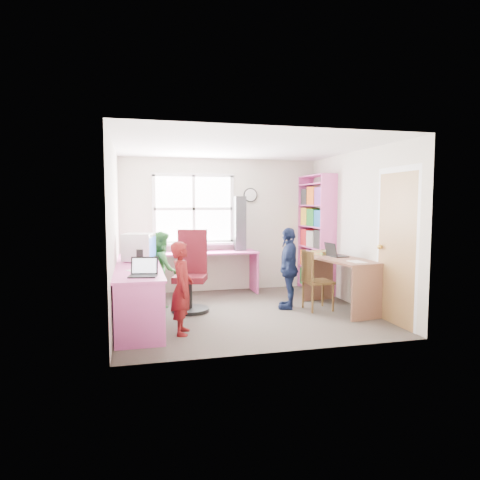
{
  "coord_description": "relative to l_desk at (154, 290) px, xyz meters",
  "views": [
    {
      "loc": [
        -1.54,
        -5.96,
        1.61
      ],
      "look_at": [
        0.0,
        0.25,
        1.05
      ],
      "focal_mm": 32.0,
      "sensor_mm": 36.0,
      "label": 1
    }
  ],
  "objects": [
    {
      "name": "room",
      "position": [
        1.32,
        0.38,
        0.76
      ],
      "size": [
        3.64,
        3.44,
        2.44
      ],
      "color": "#3F3832",
      "rests_on": "ground"
    },
    {
      "name": "l_desk",
      "position": [
        0.0,
        0.0,
        0.0
      ],
      "size": [
        2.38,
        2.95,
        0.75
      ],
      "color": "#F160B8",
      "rests_on": "ground"
    },
    {
      "name": "right_desk",
      "position": [
        2.79,
        0.14,
        0.11
      ],
      "size": [
        0.8,
        1.42,
        0.77
      ],
      "rotation": [
        0.0,
        0.0,
        0.14
      ],
      "color": "brown",
      "rests_on": "ground"
    },
    {
      "name": "bookshelf",
      "position": [
        2.96,
        1.47,
        0.55
      ],
      "size": [
        0.3,
        1.02,
        2.1
      ],
      "color": "#F160B8",
      "rests_on": "ground"
    },
    {
      "name": "swivel_chair",
      "position": [
        0.58,
        0.62,
        0.06
      ],
      "size": [
        0.7,
        0.7,
        1.2
      ],
      "rotation": [
        0.0,
        0.0,
        -0.31
      ],
      "color": "black",
      "rests_on": "ground"
    },
    {
      "name": "wooden_chair",
      "position": [
        2.36,
        0.19,
        0.03
      ],
      "size": [
        0.4,
        0.4,
        0.9
      ],
      "rotation": [
        0.0,
        0.0,
        0.04
      ],
      "color": "brown",
      "rests_on": "ground"
    },
    {
      "name": "crt_monitor",
      "position": [
        -0.18,
        0.73,
        0.5
      ],
      "size": [
        0.51,
        0.48,
        0.41
      ],
      "rotation": [
        0.0,
        0.0,
        -0.31
      ],
      "color": "silver",
      "rests_on": "l_desk"
    },
    {
      "name": "laptop_left",
      "position": [
        -0.14,
        -0.59,
        0.35
      ],
      "size": [
        0.36,
        0.32,
        0.22
      ],
      "rotation": [
        0.0,
        0.0,
        -0.19
      ],
      "color": "black",
      "rests_on": "l_desk"
    },
    {
      "name": "laptop_right",
      "position": [
        2.78,
        0.36,
        0.37
      ],
      "size": [
        0.29,
        0.34,
        0.22
      ],
      "rotation": [
        0.0,
        0.0,
        1.65
      ],
      "color": "black",
      "rests_on": "right_desk"
    },
    {
      "name": "speaker_a",
      "position": [
        -0.17,
        0.56,
        0.39
      ],
      "size": [
        0.11,
        0.11,
        0.2
      ],
      "rotation": [
        0.0,
        0.0,
        0.18
      ],
      "color": "black",
      "rests_on": "l_desk"
    },
    {
      "name": "speaker_b",
      "position": [
        -0.18,
        1.09,
        0.38
      ],
      "size": [
        0.1,
        0.1,
        0.17
      ],
      "rotation": [
        0.0,
        0.0,
        0.28
      ],
      "color": "black",
      "rests_on": "l_desk"
    },
    {
      "name": "cd_tower",
      "position": [
        1.61,
        1.76,
        0.78
      ],
      "size": [
        0.2,
        0.18,
        0.97
      ],
      "rotation": [
        0.0,
        0.0,
        0.03
      ],
      "color": "black",
      "rests_on": "l_desk"
    },
    {
      "name": "game_box",
      "position": [
        2.74,
        0.7,
        0.35
      ],
      "size": [
        0.36,
        0.36,
        0.06
      ],
      "rotation": [
        0.0,
        0.0,
        0.32
      ],
      "color": "red",
      "rests_on": "right_desk"
    },
    {
      "name": "paper_a",
      "position": [
        -0.21,
        -0.17,
        0.3
      ],
      "size": [
        0.3,
        0.34,
        0.0
      ],
      "rotation": [
        0.0,
        0.0,
        0.46
      ],
      "color": "silver",
      "rests_on": "l_desk"
    },
    {
      "name": "paper_b",
      "position": [
        2.82,
        -0.25,
        0.32
      ],
      "size": [
        0.21,
        0.28,
        0.0
      ],
      "rotation": [
        0.0,
        0.0,
        0.06
      ],
      "color": "silver",
      "rests_on": "right_desk"
    },
    {
      "name": "potted_plant",
      "position": [
        0.71,
        1.72,
        0.45
      ],
      "size": [
        0.19,
        0.16,
        0.32
      ],
      "primitive_type": "imported",
      "rotation": [
        0.0,
        0.0,
        0.09
      ],
      "color": "#2C6E36",
      "rests_on": "l_desk"
    },
    {
      "name": "person_red",
      "position": [
        0.32,
        -0.51,
        0.11
      ],
      "size": [
        0.34,
        0.46,
        1.14
      ],
      "primitive_type": "imported",
      "rotation": [
        0.0,
        0.0,
        1.39
      ],
      "color": "maroon",
      "rests_on": "ground"
    },
    {
      "name": "person_green",
      "position": [
        0.17,
        1.0,
        0.13
      ],
      "size": [
        0.44,
        0.57,
        1.17
      ],
      "primitive_type": "imported",
      "rotation": [
        0.0,
        0.0,
        1.57
      ],
      "color": "#338036",
      "rests_on": "ground"
    },
    {
      "name": "person_navy",
      "position": [
        2.04,
        0.39,
        0.16
      ],
      "size": [
        0.56,
        0.78,
        1.24
      ],
      "primitive_type": "imported",
      "rotation": [
        0.0,
        0.0,
        -1.97
      ],
      "color": "#162146",
      "rests_on": "ground"
    }
  ]
}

